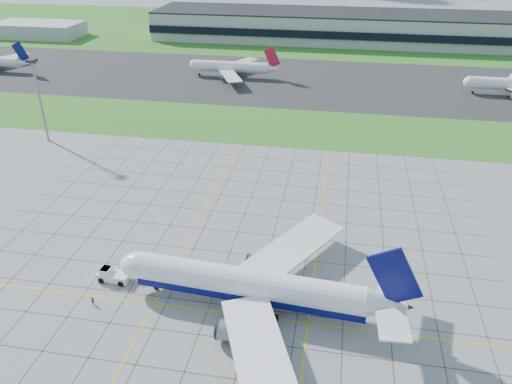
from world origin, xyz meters
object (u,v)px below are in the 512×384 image
airliner (252,285)px  crew_near (93,301)px  pushback_tug (113,275)px  distant_jet_1 (232,67)px  light_mast (38,91)px

airliner → crew_near: (-28.51, -4.72, -3.88)m
airliner → pushback_tug: bearing=179.0°
distant_jet_1 → pushback_tug: bearing=-86.8°
airliner → light_mast: bearing=144.5°
crew_near → light_mast: bearing=64.9°
light_mast → crew_near: bearing=-54.6°
crew_near → distant_jet_1: distant_jet_1 is taller
crew_near → distant_jet_1: size_ratio=0.04×
light_mast → pushback_tug: (49.65, -61.75, -15.05)m
crew_near → pushback_tug: bearing=24.6°
airliner → crew_near: bearing=-166.4°
crew_near → airliner: bearing=-51.1°
airliner → crew_near: size_ratio=35.21×
light_mast → distant_jet_1: bearing=62.7°
airliner → crew_near: 29.16m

